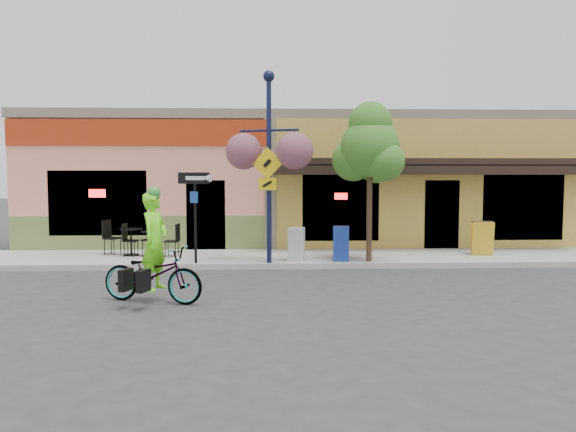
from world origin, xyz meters
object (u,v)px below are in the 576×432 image
object	(u,v)px
newspaper_box_blue	(341,243)
street_tree	(370,181)
bicycle	(153,274)
building	(296,180)
newspaper_box_grey	(296,244)
lamp_post	(269,167)
cyclist_rider	(155,254)
one_way_sign	(195,218)

from	to	relation	value
newspaper_box_blue	street_tree	xyz separation A→B (m)	(0.73, -0.14, 1.68)
bicycle	street_tree	distance (m)	6.59
building	street_tree	size ratio (longest dim) A/B	4.24
street_tree	newspaper_box_grey	bearing A→B (deg)	173.40
building	lamp_post	world-z (taller)	lamp_post
newspaper_box_blue	cyclist_rider	bearing A→B (deg)	-127.04
bicycle	one_way_sign	xyz separation A→B (m)	(0.35, 3.87, 0.79)
cyclist_rider	newspaper_box_grey	xyz separation A→B (m)	(2.96, 4.22, -0.35)
cyclist_rider	newspaper_box_blue	world-z (taller)	cyclist_rider
building	one_way_sign	world-z (taller)	building
newspaper_box_grey	street_tree	distance (m)	2.59
building	bicycle	size ratio (longest dim) A/B	8.75
cyclist_rider	newspaper_box_blue	distance (m)	5.88
lamp_post	bicycle	bearing A→B (deg)	-102.93
cyclist_rider	building	bearing A→B (deg)	1.07
building	bicycle	xyz separation A→B (m)	(-3.33, -10.68, -1.70)
cyclist_rider	newspaper_box_blue	bearing A→B (deg)	-27.06
newspaper_box_grey	lamp_post	bearing A→B (deg)	-142.11
one_way_sign	newspaper_box_grey	bearing A→B (deg)	28.58
one_way_sign	street_tree	size ratio (longest dim) A/B	0.55
bicycle	newspaper_box_blue	world-z (taller)	bicycle
building	street_tree	world-z (taller)	building
bicycle	newspaper_box_blue	distance (m)	5.91
newspaper_box_grey	bicycle	bearing A→B (deg)	-113.46
bicycle	street_tree	size ratio (longest dim) A/B	0.48
cyclist_rider	street_tree	size ratio (longest dim) A/B	0.44
one_way_sign	newspaper_box_grey	xyz separation A→B (m)	(2.67, 0.34, -0.75)
lamp_post	one_way_sign	xyz separation A→B (m)	(-1.93, 0.01, -1.32)
lamp_post	newspaper_box_blue	distance (m)	2.83
building	one_way_sign	distance (m)	7.49
street_tree	one_way_sign	bearing A→B (deg)	-178.51
one_way_sign	newspaper_box_grey	world-z (taller)	one_way_sign
lamp_post	street_tree	distance (m)	2.70
lamp_post	newspaper_box_blue	xyz separation A→B (m)	(1.94, 0.28, -2.04)
lamp_post	one_way_sign	world-z (taller)	lamp_post
lamp_post	street_tree	world-z (taller)	lamp_post
bicycle	one_way_sign	size ratio (longest dim) A/B	0.87
bicycle	cyclist_rider	bearing A→B (deg)	-71.87
newspaper_box_grey	cyclist_rider	bearing A→B (deg)	-113.01
newspaper_box_grey	one_way_sign	bearing A→B (deg)	-160.59
bicycle	newspaper_box_grey	distance (m)	5.18
bicycle	cyclist_rider	xyz separation A→B (m)	(0.05, 0.00, 0.40)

